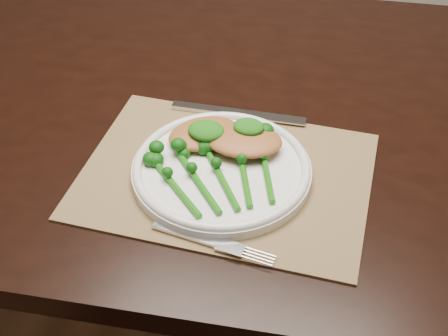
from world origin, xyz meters
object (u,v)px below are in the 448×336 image
(dining_table, at_px, (226,245))
(broccolini_bundle, at_px, (221,177))
(dinner_plate, at_px, (222,169))
(chicken_fillet_left, at_px, (204,133))
(placemat, at_px, (226,175))

(dining_table, distance_m, broccolini_bundle, 0.45)
(dining_table, relative_size, broccolini_bundle, 7.04)
(dining_table, bearing_deg, dinner_plate, -82.24)
(dining_table, bearing_deg, chicken_fillet_left, -96.27)
(placemat, relative_size, chicken_fillet_left, 3.77)
(dinner_plate, height_order, chicken_fillet_left, chicken_fillet_left)
(dining_table, xyz_separation_m, chicken_fillet_left, (-0.00, -0.13, 0.40))
(chicken_fillet_left, bearing_deg, dining_table, 49.08)
(placemat, bearing_deg, dinner_plate, -150.35)
(dining_table, height_order, chicken_fillet_left, chicken_fillet_left)
(dining_table, relative_size, placemat, 3.90)
(dining_table, xyz_separation_m, dinner_plate, (0.04, -0.19, 0.39))
(dining_table, relative_size, dinner_plate, 6.20)
(dining_table, relative_size, chicken_fillet_left, 14.68)
(broccolini_bundle, bearing_deg, chicken_fillet_left, 90.27)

